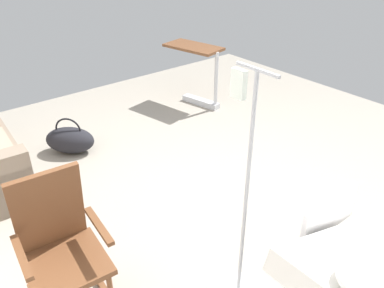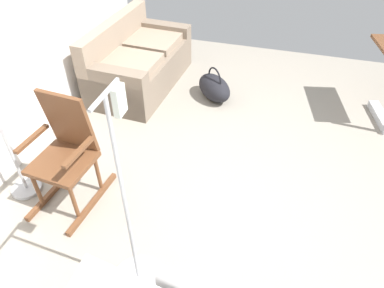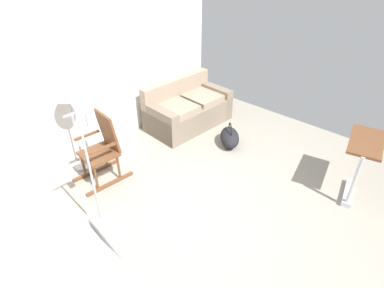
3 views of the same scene
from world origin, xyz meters
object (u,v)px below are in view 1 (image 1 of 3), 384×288
(duffel_bag, at_px, (70,140))
(rocking_chair, at_px, (62,251))
(overbed_table, at_px, (198,68))
(iv_pole, at_px, (239,273))

(duffel_bag, bearing_deg, rocking_chair, 156.46)
(overbed_table, xyz_separation_m, duffel_bag, (-0.14, 2.02, -0.38))
(overbed_table, bearing_deg, duffel_bag, 94.07)
(overbed_table, height_order, duffel_bag, overbed_table)
(duffel_bag, relative_size, iv_pole, 0.37)
(iv_pole, bearing_deg, overbed_table, -35.08)
(rocking_chair, bearing_deg, duffel_bag, -23.54)
(rocking_chair, distance_m, duffel_bag, 2.17)
(overbed_table, relative_size, duffel_bag, 1.40)
(overbed_table, bearing_deg, rocking_chair, 126.24)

